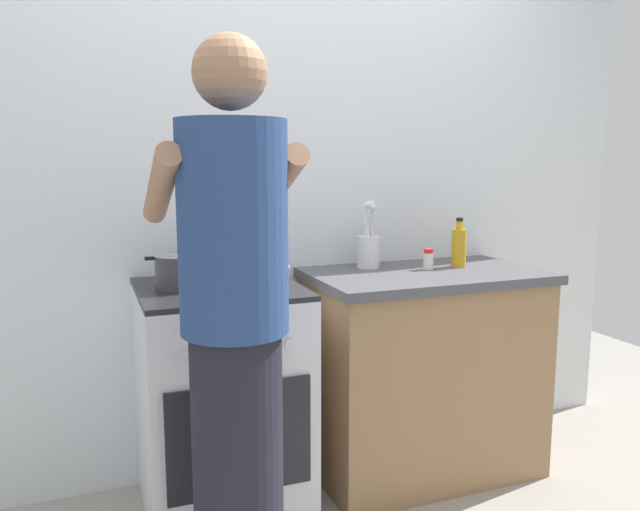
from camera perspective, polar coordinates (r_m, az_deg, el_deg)
The scene contains 10 objects.
ground at distance 2.67m, azimuth -0.08°, elevation -22.20°, with size 6.00×6.00×0.00m, color gray.
back_wall at distance 2.83m, azimuth 0.07°, elevation 6.27°, with size 3.20×0.10×2.50m.
countertop at distance 2.82m, azimuth 9.46°, elevation -10.42°, with size 1.00×0.60×0.90m.
stove_range at distance 2.51m, azimuth -9.02°, elevation -12.94°, with size 0.60×0.62×0.90m.
pot at distance 2.34m, azimuth -12.67°, elevation -1.49°, with size 0.25×0.19×0.13m.
mixing_bowl at distance 2.38m, azimuth -5.91°, elevation -1.70°, with size 0.26×0.26×0.08m.
utensil_crock at distance 2.75m, azimuth 4.48°, elevation 0.78°, with size 0.10×0.10×0.30m.
spice_bottle at distance 2.75m, azimuth 9.91°, elevation -0.36°, with size 0.04×0.04×0.09m.
oil_bottle at distance 2.83m, azimuth 12.62°, elevation 0.79°, with size 0.07×0.07×0.22m.
person at distance 1.77m, azimuth -7.78°, elevation -8.13°, with size 0.41×0.50×1.70m.
Camera 1 is at (-0.82, -2.14, 1.37)m, focal length 34.88 mm.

